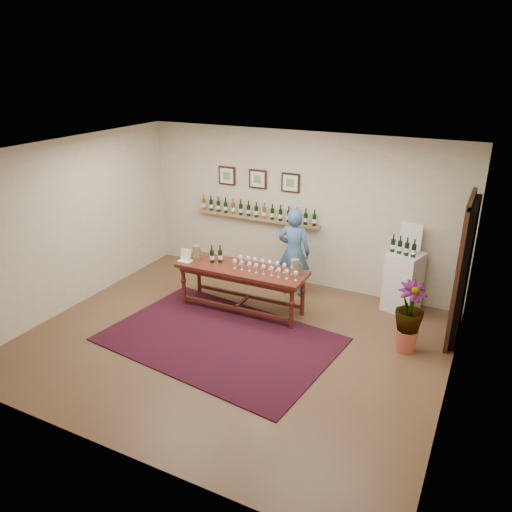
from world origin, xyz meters
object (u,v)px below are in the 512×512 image
at_px(tasting_table, 242,274).
at_px(person, 294,252).
at_px(display_pedestal, 403,282).
at_px(potted_plant, 409,317).

xyz_separation_m(tasting_table, person, (0.52, 0.95, 0.14)).
bearing_deg(person, display_pedestal, -178.84).
height_order(tasting_table, potted_plant, potted_plant).
distance_m(display_pedestal, person, 1.90).
bearing_deg(potted_plant, tasting_table, 178.56).
bearing_deg(display_pedestal, tasting_table, -153.08).
xyz_separation_m(tasting_table, potted_plant, (2.71, -0.07, -0.11)).
xyz_separation_m(display_pedestal, person, (-1.86, -0.25, 0.29)).
bearing_deg(tasting_table, display_pedestal, 25.68).
bearing_deg(display_pedestal, potted_plant, -75.57).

